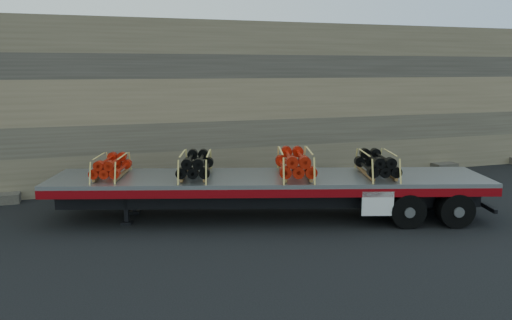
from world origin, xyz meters
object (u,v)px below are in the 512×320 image
Objects in this scene: trailer at (269,197)px; bundle_midrear at (295,164)px; bundle_midfront at (196,165)px; bundle_rear at (377,164)px; bundle_front at (111,167)px.

trailer is 1.43m from bundle_midrear.
bundle_rear is (5.84, -1.77, 0.00)m from bundle_midfront.
bundle_front is 6.14m from bundle_midrear.
bundle_front is at bearing 180.00° from bundle_midrear.
trailer is at bearing 0.00° from bundle_front.
bundle_midfront is (2.69, -0.81, 0.04)m from bundle_front.
bundle_front is at bearing 180.00° from trailer.
bundle_midfront is at bearing -0.00° from bundle_front.
bundle_rear is (3.48, -1.05, 1.11)m from trailer.
bundle_midrear is 1.10× the size of bundle_rear.
bundle_rear is at bearing -0.00° from bundle_midrear.
trailer is 6.84× the size of bundle_midfront.
bundle_midfront is 3.33m from bundle_midrear.
bundle_front is 0.90× the size of bundle_midfront.
bundle_front reaches higher than trailer.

